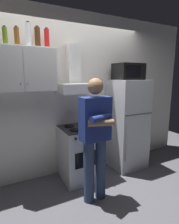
% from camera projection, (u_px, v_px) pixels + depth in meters
% --- Properties ---
extents(ground_plane, '(7.00, 7.00, 0.00)m').
position_uv_depth(ground_plane, '(90.00, 184.00, 2.88)').
color(ground_plane, '#4C4C51').
extents(back_wall_tiled, '(4.80, 0.10, 2.70)m').
position_uv_depth(back_wall_tiled, '(74.00, 95.00, 3.15)').
color(back_wall_tiled, silver).
rests_on(back_wall_tiled, ground_plane).
extents(upper_cabinet, '(0.90, 0.37, 0.60)m').
position_uv_depth(upper_cabinet, '(22.00, 70.00, 2.50)').
color(upper_cabinet, silver).
extents(stove_oven, '(0.60, 0.62, 0.87)m').
position_uv_depth(stove_oven, '(80.00, 153.00, 3.00)').
color(stove_oven, silver).
rests_on(stove_oven, ground_plane).
extents(range_hood, '(0.60, 0.44, 0.75)m').
position_uv_depth(range_hood, '(76.00, 80.00, 2.89)').
color(range_hood, white).
extents(refrigerator, '(0.60, 0.62, 1.60)m').
position_uv_depth(refrigerator, '(127.00, 124.00, 3.35)').
color(refrigerator, silver).
rests_on(refrigerator, ground_plane).
extents(microwave, '(0.48, 0.37, 0.28)m').
position_uv_depth(microwave, '(128.00, 72.00, 3.19)').
color(microwave, black).
rests_on(microwave, refrigerator).
extents(person_standing, '(0.38, 0.33, 1.64)m').
position_uv_depth(person_standing, '(95.00, 136.00, 2.36)').
color(person_standing, navy).
rests_on(person_standing, ground_plane).
extents(cooking_pot, '(0.31, 0.21, 0.12)m').
position_uv_depth(cooking_pot, '(90.00, 124.00, 2.86)').
color(cooking_pot, '#B7BABF').
rests_on(cooking_pot, stove_oven).
extents(bottle_beer_brown, '(0.07, 0.07, 0.26)m').
position_uv_depth(bottle_beer_brown, '(17.00, 37.00, 2.42)').
color(bottle_beer_brown, brown).
rests_on(bottle_beer_brown, upper_cabinet).
extents(bottle_olive_oil, '(0.06, 0.06, 0.24)m').
position_uv_depth(bottle_olive_oil, '(5.00, 36.00, 2.32)').
color(bottle_olive_oil, '#4C6B19').
rests_on(bottle_olive_oil, upper_cabinet).
extents(bottle_rum_dark, '(0.08, 0.08, 0.29)m').
position_uv_depth(bottle_rum_dark, '(37.00, 38.00, 2.54)').
color(bottle_rum_dark, '#47230F').
rests_on(bottle_rum_dark, upper_cabinet).
extents(bottle_vodka_clear, '(0.07, 0.07, 0.33)m').
position_uv_depth(bottle_vodka_clear, '(28.00, 35.00, 2.47)').
color(bottle_vodka_clear, silver).
rests_on(bottle_vodka_clear, upper_cabinet).
extents(bottle_soda_red, '(0.07, 0.07, 0.27)m').
position_uv_depth(bottle_soda_red, '(47.00, 39.00, 2.57)').
color(bottle_soda_red, red).
rests_on(bottle_soda_red, upper_cabinet).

